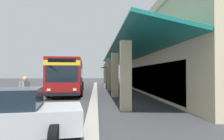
# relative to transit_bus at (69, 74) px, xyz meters

# --- Properties ---
(ground) EXTENTS (120.00, 120.00, 0.00)m
(ground) POSITION_rel_transit_bus_xyz_m (-1.22, 5.45, -1.85)
(ground) COLOR #38383A
(curb_strip) EXTENTS (35.84, 0.50, 0.12)m
(curb_strip) POSITION_rel_transit_bus_xyz_m (-2.23, 2.57, -1.79)
(curb_strip) COLOR #9E998E
(curb_strip) RESTS_ON ground
(plaza_building) EXTENTS (30.16, 13.59, 7.06)m
(plaza_building) POSITION_rel_transit_bus_xyz_m (-2.23, 12.19, 1.68)
(plaza_building) COLOR #C6B793
(plaza_building) RESTS_ON ground
(transit_bus) EXTENTS (11.33, 3.22, 3.34)m
(transit_bus) POSITION_rel_transit_bus_xyz_m (0.00, 0.00, 0.00)
(transit_bus) COLOR maroon
(transit_bus) RESTS_ON ground
(pedestrian) EXTENTS (0.67, 0.39, 1.76)m
(pedestrian) POSITION_rel_transit_bus_xyz_m (10.14, -0.63, -0.85)
(pedestrian) COLOR navy
(pedestrian) RESTS_ON ground
(potted_palm) EXTENTS (2.02, 1.94, 2.92)m
(potted_palm) POSITION_rel_transit_bus_xyz_m (-6.52, 4.17, -1.23)
(potted_palm) COLOR gray
(potted_palm) RESTS_ON ground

